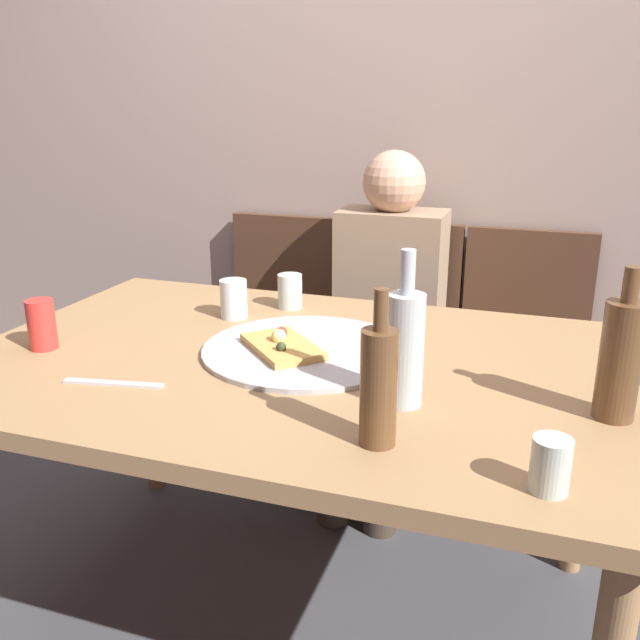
# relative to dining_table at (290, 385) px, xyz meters

# --- Properties ---
(ground_plane) EXTENTS (8.00, 8.00, 0.00)m
(ground_plane) POSITION_rel_dining_table_xyz_m (0.00, 0.00, -0.68)
(ground_plane) COLOR #424247
(back_wall) EXTENTS (6.00, 0.10, 2.60)m
(back_wall) POSITION_rel_dining_table_xyz_m (0.00, 1.13, 0.62)
(back_wall) COLOR gray
(back_wall) RESTS_ON ground_plane
(dining_table) EXTENTS (1.53, 1.04, 0.75)m
(dining_table) POSITION_rel_dining_table_xyz_m (0.00, 0.00, 0.00)
(dining_table) COLOR #99754C
(dining_table) RESTS_ON ground_plane
(pizza_tray) EXTENTS (0.50, 0.50, 0.01)m
(pizza_tray) POSITION_rel_dining_table_xyz_m (0.03, 0.04, 0.08)
(pizza_tray) COLOR #ADADB2
(pizza_tray) RESTS_ON dining_table
(pizza_slice_last) EXTENTS (0.25, 0.25, 0.05)m
(pizza_slice_last) POSITION_rel_dining_table_xyz_m (-0.02, 0.01, 0.10)
(pizza_slice_last) COLOR tan
(pizza_slice_last) RESTS_ON pizza_tray
(wine_bottle) EXTENTS (0.08, 0.08, 0.29)m
(wine_bottle) POSITION_rel_dining_table_xyz_m (0.70, -0.10, 0.19)
(wine_bottle) COLOR brown
(wine_bottle) RESTS_ON dining_table
(beer_bottle) EXTENTS (0.07, 0.07, 0.28)m
(beer_bottle) POSITION_rel_dining_table_xyz_m (0.30, -0.34, 0.18)
(beer_bottle) COLOR brown
(beer_bottle) RESTS_ON dining_table
(water_bottle) EXTENTS (0.08, 0.08, 0.31)m
(water_bottle) POSITION_rel_dining_table_xyz_m (0.31, -0.16, 0.19)
(water_bottle) COLOR #B2BCC1
(water_bottle) RESTS_ON dining_table
(tumbler_near) EXTENTS (0.07, 0.07, 0.10)m
(tumbler_near) POSITION_rel_dining_table_xyz_m (-0.14, 0.37, 0.12)
(tumbler_near) COLOR #B7C6BC
(tumbler_near) RESTS_ON dining_table
(tumbler_far) EXTENTS (0.07, 0.07, 0.11)m
(tumbler_far) POSITION_rel_dining_table_xyz_m (-0.26, 0.24, 0.13)
(tumbler_far) COLOR silver
(tumbler_far) RESTS_ON dining_table
(wine_glass) EXTENTS (0.06, 0.06, 0.09)m
(wine_glass) POSITION_rel_dining_table_xyz_m (0.59, -0.40, 0.12)
(wine_glass) COLOR #B7C6BC
(wine_glass) RESTS_ON dining_table
(soda_can) EXTENTS (0.07, 0.07, 0.12)m
(soda_can) POSITION_rel_dining_table_xyz_m (-0.59, -0.14, 0.13)
(soda_can) COLOR red
(soda_can) RESTS_ON dining_table
(table_knife) EXTENTS (0.22, 0.06, 0.01)m
(table_knife) POSITION_rel_dining_table_xyz_m (-0.30, -0.27, 0.08)
(table_knife) COLOR #B7B7BC
(table_knife) RESTS_ON dining_table
(chair_left) EXTENTS (0.44, 0.44, 0.90)m
(chair_left) POSITION_rel_dining_table_xyz_m (-0.41, 0.92, -0.17)
(chair_left) COLOR #472D1E
(chair_left) RESTS_ON ground_plane
(chair_middle) EXTENTS (0.44, 0.44, 0.90)m
(chair_middle) POSITION_rel_dining_table_xyz_m (0.04, 0.92, -0.17)
(chair_middle) COLOR #472D1E
(chair_middle) RESTS_ON ground_plane
(chair_right) EXTENTS (0.44, 0.44, 0.90)m
(chair_right) POSITION_rel_dining_table_xyz_m (0.50, 0.92, -0.17)
(chair_right) COLOR #472D1E
(chair_right) RESTS_ON ground_plane
(guest_in_sweater) EXTENTS (0.36, 0.56, 1.17)m
(guest_in_sweater) POSITION_rel_dining_table_xyz_m (0.04, 0.77, -0.04)
(guest_in_sweater) COLOR #937A60
(guest_in_sweater) RESTS_ON ground_plane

